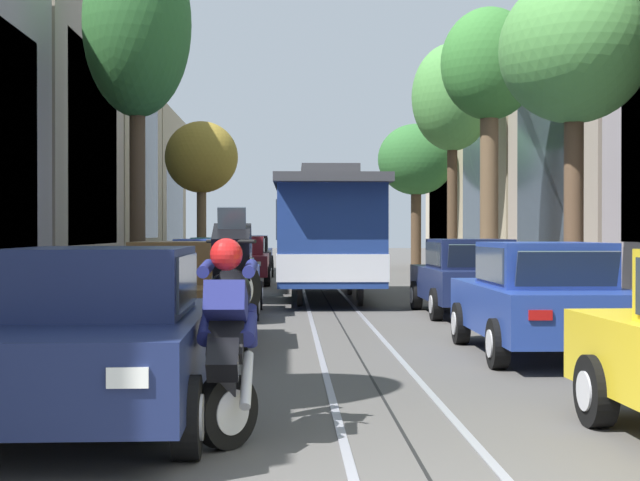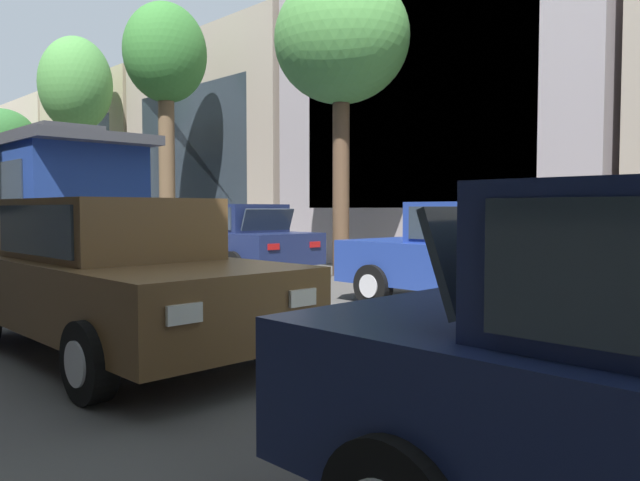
% 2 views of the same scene
% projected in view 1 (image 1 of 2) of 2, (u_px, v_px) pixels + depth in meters
% --- Properties ---
extents(ground_plane, '(160.00, 160.00, 0.00)m').
position_uv_depth(ground_plane, '(326.00, 299.00, 24.59)').
color(ground_plane, '#4C4947').
extents(trolley_track_rails, '(1.14, 56.38, 0.01)m').
position_uv_depth(trolley_track_rails, '(322.00, 292.00, 27.43)').
color(trolley_track_rails, gray).
rests_on(trolley_track_rails, ground).
extents(building_facade_left, '(5.78, 48.08, 10.02)m').
position_uv_depth(building_facade_left, '(7.00, 137.00, 27.17)').
color(building_facade_left, beige).
rests_on(building_facade_left, ground).
extents(building_facade_right, '(5.50, 48.08, 10.07)m').
position_uv_depth(building_facade_right, '(631.00, 153.00, 27.67)').
color(building_facade_right, gray).
rests_on(building_facade_right, ground).
extents(parked_car_navy_near_left, '(2.05, 4.38, 1.58)m').
position_uv_depth(parked_car_navy_near_left, '(102.00, 335.00, 8.49)').
color(parked_car_navy_near_left, '#19234C').
rests_on(parked_car_navy_near_left, ground).
extents(parked_car_brown_second_left, '(2.02, 4.37, 1.58)m').
position_uv_depth(parked_car_brown_second_left, '(186.00, 294.00, 14.25)').
color(parked_car_brown_second_left, brown).
rests_on(parked_car_brown_second_left, ground).
extents(parked_car_blue_mid_left, '(2.01, 4.36, 1.58)m').
position_uv_depth(parked_car_blue_mid_left, '(214.00, 277.00, 19.72)').
color(parked_car_blue_mid_left, '#233D93').
rests_on(parked_car_blue_mid_left, ground).
extents(parked_car_teal_fourth_left, '(2.09, 4.40, 1.58)m').
position_uv_depth(parked_car_teal_fourth_left, '(220.00, 266.00, 25.60)').
color(parked_car_teal_fourth_left, '#196B70').
rests_on(parked_car_teal_fourth_left, ground).
extents(parked_car_maroon_fifth_left, '(2.03, 4.37, 1.58)m').
position_uv_depth(parked_car_maroon_fifth_left, '(241.00, 260.00, 31.49)').
color(parked_car_maroon_fifth_left, maroon).
rests_on(parked_car_maroon_fifth_left, ground).
extents(parked_car_black_sixth_left, '(2.05, 4.38, 1.58)m').
position_uv_depth(parked_car_black_sixth_left, '(249.00, 256.00, 37.61)').
color(parked_car_black_sixth_left, black).
rests_on(parked_car_black_sixth_left, ground).
extents(parked_car_blue_far_left, '(2.12, 4.41, 1.58)m').
position_uv_depth(parked_car_blue_far_left, '(250.00, 253.00, 43.29)').
color(parked_car_blue_far_left, '#233D93').
rests_on(parked_car_blue_far_left, ground).
extents(parked_car_blue_second_right, '(2.02, 4.37, 1.58)m').
position_uv_depth(parked_car_blue_second_right, '(541.00, 298.00, 13.24)').
color(parked_car_blue_second_right, '#233D93').
rests_on(parked_car_blue_second_right, ground).
extents(parked_car_navy_mid_right, '(2.03, 4.38, 1.58)m').
position_uv_depth(parked_car_navy_mid_right, '(468.00, 276.00, 19.78)').
color(parked_car_navy_mid_right, '#19234C').
rests_on(parked_car_navy_mid_right, ground).
extents(street_tree_kerb_left_second, '(2.44, 2.61, 8.56)m').
position_uv_depth(street_tree_kerb_left_second, '(137.00, 27.00, 21.44)').
color(street_tree_kerb_left_second, '#4C3826').
rests_on(street_tree_kerb_left_second, ground).
extents(street_tree_kerb_left_mid, '(2.82, 2.41, 6.02)m').
position_uv_depth(street_tree_kerb_left_mid, '(201.00, 159.00, 36.72)').
color(street_tree_kerb_left_mid, brown).
rests_on(street_tree_kerb_left_mid, ground).
extents(street_tree_kerb_right_second, '(2.82, 3.08, 6.61)m').
position_uv_depth(street_tree_kerb_right_second, '(574.00, 53.00, 18.01)').
color(street_tree_kerb_right_second, brown).
rests_on(street_tree_kerb_right_second, ground).
extents(street_tree_kerb_right_mid, '(2.61, 2.24, 7.75)m').
position_uv_depth(street_tree_kerb_right_mid, '(489.00, 73.00, 25.42)').
color(street_tree_kerb_right_mid, brown).
rests_on(street_tree_kerb_right_mid, ground).
extents(street_tree_kerb_right_fourth, '(2.82, 2.84, 8.27)m').
position_uv_depth(street_tree_kerb_right_fourth, '(452.00, 99.00, 32.89)').
color(street_tree_kerb_right_fourth, '#4C3826').
rests_on(street_tree_kerb_right_fourth, ground).
extents(street_tree_kerb_right_far, '(3.38, 2.72, 6.51)m').
position_uv_depth(street_tree_kerb_right_far, '(416.00, 161.00, 41.88)').
color(street_tree_kerb_right_far, '#4C3826').
rests_on(street_tree_kerb_right_far, ground).
extents(cable_car_trolley, '(2.61, 9.14, 3.28)m').
position_uv_depth(cable_car_trolley, '(327.00, 235.00, 24.19)').
color(cable_car_trolley, navy).
rests_on(cable_car_trolley, ground).
extents(motorcycle_with_rider, '(0.50, 1.78, 1.94)m').
position_uv_depth(motorcycle_with_rider, '(229.00, 318.00, 7.82)').
color(motorcycle_with_rider, black).
rests_on(motorcycle_with_rider, ground).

